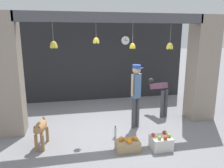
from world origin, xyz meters
TOP-DOWN VIEW (x-y plane):
  - ground_plane at (0.00, 0.00)m, footprint 60.00×60.00m
  - shop_back_wall at (0.00, 2.85)m, footprint 6.64×0.12m
  - shop_pillar_left at (-2.67, 0.30)m, footprint 0.70×0.60m
  - shop_pillar_right at (2.67, 0.30)m, footprint 0.70×0.60m
  - storefront_awning at (0.00, 0.12)m, footprint 4.74×0.28m
  - dog at (-1.84, -0.62)m, footprint 0.31×0.84m
  - shopkeeper at (0.56, -0.02)m, footprint 0.32×0.31m
  - worker_stooping at (1.58, 0.76)m, footprint 0.42×0.83m
  - fruit_crate_oranges at (0.03, -1.15)m, footprint 0.52×0.32m
  - fruit_crate_apples at (0.78, -1.23)m, footprint 0.44×0.38m
  - water_bottle at (-0.11, -0.50)m, footprint 0.07×0.07m
  - wall_clock at (1.00, 2.77)m, footprint 0.33×0.03m

SIDE VIEW (x-z plane):
  - ground_plane at x=0.00m, z-range 0.00..0.00m
  - fruit_crate_oranges at x=0.03m, z-range -0.02..0.28m
  - water_bottle at x=-0.11m, z-range -0.01..0.29m
  - fruit_crate_apples at x=0.78m, z-range -0.03..0.33m
  - dog at x=-1.84m, z-range 0.12..0.77m
  - worker_stooping at x=1.58m, z-range 0.19..1.29m
  - shopkeeper at x=0.56m, z-range 0.17..1.89m
  - shop_back_wall at x=0.00m, z-range 0.00..3.02m
  - shop_pillar_left at x=-2.67m, z-range 0.00..3.02m
  - shop_pillar_right at x=2.67m, z-range 0.00..3.02m
  - wall_clock at x=1.00m, z-range 2.10..2.43m
  - storefront_awning at x=0.00m, z-range 2.39..3.32m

